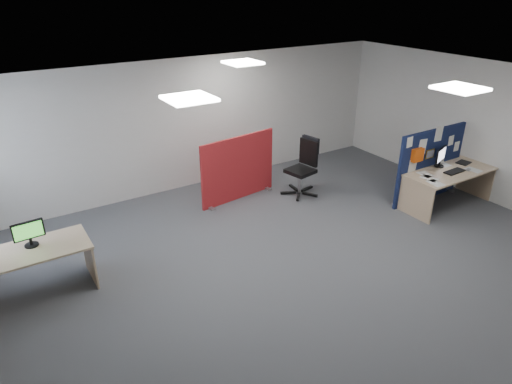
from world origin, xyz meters
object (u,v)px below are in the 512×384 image
monitor_main (441,156)px  office_chair (305,163)px  red_divider (238,169)px  monitor_second (29,233)px  second_desk (33,260)px  navy_divider (429,165)px  main_desk (447,178)px

monitor_main → office_chair: (-2.00, 1.70, -0.29)m
red_divider → monitor_second: size_ratio=4.23×
monitor_main → second_desk: size_ratio=0.28×
navy_divider → monitor_second: size_ratio=4.34×
navy_divider → red_divider: navy_divider is taller
main_desk → office_chair: 2.77m
navy_divider → monitor_main: navy_divider is taller
navy_divider → monitor_main: bearing=-49.5°
red_divider → office_chair: (1.28, -0.49, 0.02)m
main_desk → monitor_main: 0.44m
monitor_second → office_chair: size_ratio=0.35×
main_desk → red_divider: 4.07m
second_desk → office_chair: size_ratio=1.31×
office_chair → red_divider: bearing=148.0°
second_desk → navy_divider: bearing=-7.2°
monitor_second → office_chair: (5.22, 0.59, -0.28)m
main_desk → monitor_second: size_ratio=4.55×
monitor_main → red_divider: red_divider is taller
monitor_second → office_chair: 5.26m
monitor_main → office_chair: bearing=120.6°
red_divider → monitor_second: 4.09m
monitor_main → monitor_second: monitor_main is taller
second_desk → monitor_second: bearing=60.9°
navy_divider → second_desk: size_ratio=1.18×
red_divider → second_desk: size_ratio=1.14×
navy_divider → monitor_second: 7.17m
main_desk → monitor_main: size_ratio=4.39×
second_desk → office_chair: bearing=7.1°
navy_divider → monitor_main: size_ratio=4.18×
monitor_main → monitor_second: 7.31m
monitor_second → monitor_main: bearing=-12.6°
navy_divider → second_desk: (-7.14, 0.90, -0.20)m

